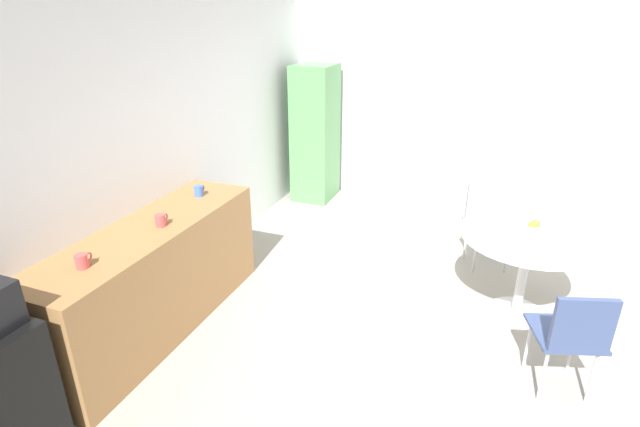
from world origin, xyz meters
name	(u,v)px	position (x,y,z in m)	size (l,w,h in m)	color
ground_plane	(498,349)	(0.00, 0.00, 0.00)	(6.00, 6.00, 0.00)	#9E998E
wall_back	(161,149)	(0.00, 3.00, 1.30)	(6.00, 0.10, 2.60)	silver
wall_side_right	(526,110)	(3.00, 0.00, 1.30)	(0.10, 6.00, 2.60)	silver
counter_block	(154,278)	(-0.70, 2.65, 0.45)	(2.16, 0.60, 0.90)	#9E7042
locker_cabinet	(315,134)	(2.55, 2.55, 0.89)	(0.60, 0.50, 1.78)	#599959
round_table	(527,250)	(0.56, -0.12, 0.62)	(1.09, 1.09, 0.76)	silver
chair_navy	(573,332)	(-0.36, -0.41, 0.52)	(0.53, 0.53, 0.83)	silver
chair_gray	(487,214)	(1.45, 0.25, 0.52)	(0.55, 0.55, 0.83)	silver
fruit_bowl	(534,228)	(0.59, -0.14, 0.81)	(0.21, 0.21, 0.13)	silver
mug_white	(161,220)	(-0.63, 2.56, 0.95)	(0.13, 0.08, 0.09)	#D84C4C
mug_green	(199,191)	(0.03, 2.66, 0.95)	(0.13, 0.08, 0.09)	#3F66BF
mug_red	(82,261)	(-1.35, 2.62, 0.95)	(0.13, 0.08, 0.09)	#D84C4C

